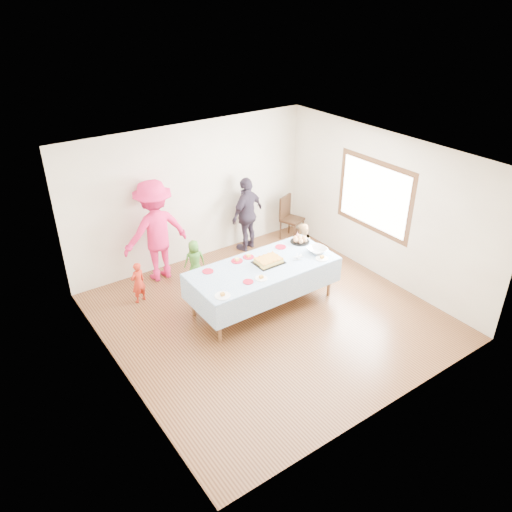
% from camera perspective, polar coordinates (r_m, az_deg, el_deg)
% --- Properties ---
extents(ground, '(5.00, 5.00, 0.00)m').
position_cam_1_polar(ground, '(8.36, 1.45, -6.87)').
color(ground, '#442513').
rests_on(ground, ground).
extents(room_walls, '(5.04, 5.04, 2.72)m').
position_cam_1_polar(room_walls, '(7.49, 1.94, 4.33)').
color(room_walls, '#BEB19B').
rests_on(room_walls, ground).
extents(party_table, '(2.50, 1.10, 0.78)m').
position_cam_1_polar(party_table, '(8.24, 0.84, -1.43)').
color(party_table, brown).
rests_on(party_table, ground).
extents(birthday_cake, '(0.48, 0.37, 0.08)m').
position_cam_1_polar(birthday_cake, '(8.27, 1.45, -0.55)').
color(birthday_cake, black).
rests_on(birthday_cake, party_table).
extents(rolls_tray, '(0.35, 0.35, 0.10)m').
position_cam_1_polar(rolls_tray, '(8.97, 5.05, 1.85)').
color(rolls_tray, black).
rests_on(rolls_tray, party_table).
extents(punch_bowl, '(0.34, 0.34, 0.08)m').
position_cam_1_polar(punch_bowl, '(8.66, 7.00, 0.67)').
color(punch_bowl, silver).
rests_on(punch_bowl, party_table).
extents(party_hat, '(0.09, 0.09, 0.16)m').
position_cam_1_polar(party_hat, '(9.04, 4.75, 2.36)').
color(party_hat, silver).
rests_on(party_hat, party_table).
extents(fork_pile, '(0.24, 0.18, 0.07)m').
position_cam_1_polar(fork_pile, '(8.42, 4.84, -0.12)').
color(fork_pile, white).
rests_on(fork_pile, party_table).
extents(plate_red_far_a, '(0.19, 0.19, 0.01)m').
position_cam_1_polar(plate_red_far_a, '(8.08, -5.53, -1.75)').
color(plate_red_far_a, '#B60D26').
rests_on(plate_red_far_a, party_table).
extents(plate_red_far_b, '(0.20, 0.20, 0.01)m').
position_cam_1_polar(plate_red_far_b, '(8.34, -2.19, -0.57)').
color(plate_red_far_b, '#B60D26').
rests_on(plate_red_far_b, party_table).
extents(plate_red_far_c, '(0.19, 0.19, 0.01)m').
position_cam_1_polar(plate_red_far_c, '(8.45, -0.87, -0.11)').
color(plate_red_far_c, '#B60D26').
rests_on(plate_red_far_c, party_table).
extents(plate_red_far_d, '(0.19, 0.19, 0.01)m').
position_cam_1_polar(plate_red_far_d, '(8.78, 2.83, 1.04)').
color(plate_red_far_d, '#B60D26').
rests_on(plate_red_far_d, party_table).
extents(plate_red_near, '(0.17, 0.17, 0.01)m').
position_cam_1_polar(plate_red_near, '(7.77, -0.90, -2.96)').
color(plate_red_near, '#B60D26').
rests_on(plate_red_near, party_table).
extents(plate_white_left, '(0.24, 0.24, 0.01)m').
position_cam_1_polar(plate_white_left, '(7.45, -3.84, -4.56)').
color(plate_white_left, white).
rests_on(plate_white_left, party_table).
extents(plate_white_mid, '(0.20, 0.20, 0.01)m').
position_cam_1_polar(plate_white_mid, '(7.85, 0.61, -2.58)').
color(plate_white_mid, white).
rests_on(plate_white_mid, party_table).
extents(plate_white_right, '(0.22, 0.22, 0.01)m').
position_cam_1_polar(plate_white_right, '(8.48, 7.55, -0.27)').
color(plate_white_right, white).
rests_on(plate_white_right, party_table).
extents(dining_chair, '(0.52, 0.52, 0.94)m').
position_cam_1_polar(dining_chair, '(10.65, 3.80, 4.68)').
color(dining_chair, black).
rests_on(dining_chair, ground).
extents(toddler_left, '(0.31, 0.24, 0.76)m').
position_cam_1_polar(toddler_left, '(8.75, -13.32, -2.96)').
color(toddler_left, red).
rests_on(toddler_left, ground).
extents(toddler_mid, '(0.43, 0.33, 0.79)m').
position_cam_1_polar(toddler_mid, '(9.20, -7.04, -0.52)').
color(toddler_mid, '#3E7D29').
rests_on(toddler_mid, ground).
extents(toddler_right, '(0.54, 0.46, 0.95)m').
position_cam_1_polar(toddler_right, '(9.47, 5.22, 1.02)').
color(toddler_right, tan).
rests_on(toddler_right, ground).
extents(adult_left, '(1.25, 0.73, 1.91)m').
position_cam_1_polar(adult_left, '(9.14, -11.40, 2.83)').
color(adult_left, '#DD1B56').
rests_on(adult_left, ground).
extents(adult_right, '(0.98, 0.65, 1.54)m').
position_cam_1_polar(adult_right, '(10.07, -1.01, 4.82)').
color(adult_right, '#312837').
rests_on(adult_right, ground).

